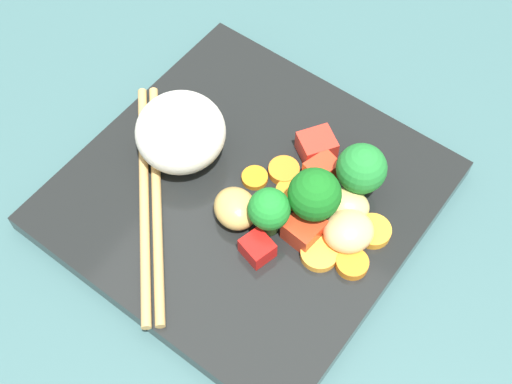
% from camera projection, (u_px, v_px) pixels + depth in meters
% --- Properties ---
extents(ground_plane, '(1.10, 1.10, 0.02)m').
position_uv_depth(ground_plane, '(247.00, 207.00, 0.58)').
color(ground_plane, '#35585A').
extents(square_plate, '(0.28, 0.28, 0.02)m').
position_uv_depth(square_plate, '(247.00, 195.00, 0.56)').
color(square_plate, black).
rests_on(square_plate, ground_plane).
extents(rice_mound, '(0.10, 0.10, 0.06)m').
position_uv_depth(rice_mound, '(177.00, 136.00, 0.55)').
color(rice_mound, white).
rests_on(rice_mound, square_plate).
extents(broccoli_floret_0, '(0.03, 0.03, 0.05)m').
position_uv_depth(broccoli_floret_0, '(269.00, 210.00, 0.51)').
color(broccoli_floret_0, '#539C44').
rests_on(broccoli_floret_0, square_plate).
extents(broccoli_floret_1, '(0.04, 0.04, 0.06)m').
position_uv_depth(broccoli_floret_1, '(314.00, 195.00, 0.51)').
color(broccoli_floret_1, '#57A140').
rests_on(broccoli_floret_1, square_plate).
extents(broccoli_floret_2, '(0.04, 0.04, 0.05)m').
position_uv_depth(broccoli_floret_2, '(361.00, 169.00, 0.53)').
color(broccoli_floret_2, '#64B043').
rests_on(broccoli_floret_2, square_plate).
extents(carrot_slice_0, '(0.04, 0.04, 0.01)m').
position_uv_depth(carrot_slice_0, '(373.00, 231.00, 0.53)').
color(carrot_slice_0, orange).
rests_on(carrot_slice_0, square_plate).
extents(carrot_slice_1, '(0.04, 0.04, 0.01)m').
position_uv_depth(carrot_slice_1, '(293.00, 194.00, 0.55)').
color(carrot_slice_1, orange).
rests_on(carrot_slice_1, square_plate).
extents(carrot_slice_2, '(0.03, 0.03, 0.01)m').
position_uv_depth(carrot_slice_2, '(319.00, 254.00, 0.52)').
color(carrot_slice_2, '#F69D32').
rests_on(carrot_slice_2, square_plate).
extents(carrot_slice_3, '(0.03, 0.03, 0.01)m').
position_uv_depth(carrot_slice_3, '(284.00, 171.00, 0.56)').
color(carrot_slice_3, orange).
rests_on(carrot_slice_3, square_plate).
extents(carrot_slice_4, '(0.03, 0.03, 0.01)m').
position_uv_depth(carrot_slice_4, '(258.00, 180.00, 0.55)').
color(carrot_slice_4, orange).
rests_on(carrot_slice_4, square_plate).
extents(carrot_slice_5, '(0.03, 0.03, 0.01)m').
position_uv_depth(carrot_slice_5, '(352.00, 264.00, 0.51)').
color(carrot_slice_5, orange).
rests_on(carrot_slice_5, square_plate).
extents(pepper_chunk_0, '(0.03, 0.03, 0.02)m').
position_uv_depth(pepper_chunk_0, '(321.00, 170.00, 0.55)').
color(pepper_chunk_0, red).
rests_on(pepper_chunk_0, square_plate).
extents(pepper_chunk_1, '(0.04, 0.04, 0.02)m').
position_uv_depth(pepper_chunk_1, '(317.00, 146.00, 0.56)').
color(pepper_chunk_1, red).
rests_on(pepper_chunk_1, square_plate).
extents(pepper_chunk_2, '(0.03, 0.03, 0.02)m').
position_uv_depth(pepper_chunk_2, '(257.00, 248.00, 0.52)').
color(pepper_chunk_2, red).
rests_on(pepper_chunk_2, square_plate).
extents(pepper_chunk_3, '(0.03, 0.03, 0.02)m').
position_uv_depth(pepper_chunk_3, '(304.00, 229.00, 0.52)').
color(pepper_chunk_3, red).
rests_on(pepper_chunk_3, square_plate).
extents(chicken_piece_0, '(0.05, 0.05, 0.02)m').
position_uv_depth(chicken_piece_0, '(236.00, 208.00, 0.53)').
color(chicken_piece_0, tan).
rests_on(chicken_piece_0, square_plate).
extents(chicken_piece_1, '(0.05, 0.05, 0.03)m').
position_uv_depth(chicken_piece_1, '(348.00, 231.00, 0.52)').
color(chicken_piece_1, tan).
rests_on(chicken_piece_1, square_plate).
extents(chicken_piece_2, '(0.04, 0.04, 0.02)m').
position_uv_depth(chicken_piece_2, '(346.00, 205.00, 0.53)').
color(chicken_piece_2, tan).
rests_on(chicken_piece_2, square_plate).
extents(chopstick_pair, '(0.18, 0.16, 0.01)m').
position_uv_depth(chopstick_pair, '(150.00, 196.00, 0.54)').
color(chopstick_pair, tan).
rests_on(chopstick_pair, square_plate).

